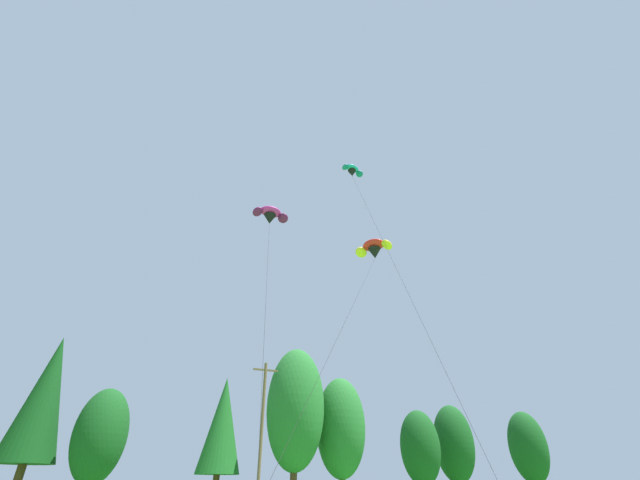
% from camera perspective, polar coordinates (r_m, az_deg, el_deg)
% --- Properties ---
extents(treeline_tree_c, '(4.81, 4.81, 14.58)m').
position_cam_1_polar(treeline_tree_c, '(46.85, -33.65, -17.49)').
color(treeline_tree_c, '#472D19').
rests_on(treeline_tree_c, ground_plane).
extents(treeline_tree_d, '(4.49, 4.49, 9.96)m').
position_cam_1_polar(treeline_tree_d, '(44.44, -27.99, -22.65)').
color(treeline_tree_d, '#472D19').
rests_on(treeline_tree_d, ground_plane).
extents(treeline_tree_e, '(4.29, 4.29, 12.23)m').
position_cam_1_polar(treeline_tree_e, '(47.16, -13.29, -23.41)').
color(treeline_tree_e, '#472D19').
rests_on(treeline_tree_e, ground_plane).
extents(treeline_tree_f, '(5.89, 5.89, 15.17)m').
position_cam_1_polar(treeline_tree_f, '(46.00, -3.39, -22.01)').
color(treeline_tree_f, '#472D19').
rests_on(treeline_tree_f, ground_plane).
extents(treeline_tree_g, '(5.25, 5.25, 12.77)m').
position_cam_1_polar(treeline_tree_g, '(48.90, 2.88, -24.27)').
color(treeline_tree_g, '#472D19').
rests_on(treeline_tree_g, ground_plane).
extents(treeline_tree_h, '(4.51, 4.51, 10.04)m').
position_cam_1_polar(treeline_tree_h, '(54.25, 13.62, -25.97)').
color(treeline_tree_h, '#472D19').
rests_on(treeline_tree_h, ground_plane).
extents(treeline_tree_i, '(4.84, 4.84, 11.26)m').
position_cam_1_polar(treeline_tree_i, '(59.61, 17.94, -25.07)').
color(treeline_tree_i, '#472D19').
rests_on(treeline_tree_i, ground_plane).
extents(treeline_tree_j, '(4.77, 4.77, 11.01)m').
position_cam_1_polar(treeline_tree_j, '(66.58, 26.72, -24.10)').
color(treeline_tree_j, '#472D19').
rests_on(treeline_tree_j, ground_plane).
extents(utility_pole, '(2.20, 0.26, 11.58)m').
position_cam_1_polar(utility_pole, '(37.61, -8.05, -24.61)').
color(utility_pole, brown).
rests_on(utility_pole, ground_plane).
extents(parafoil_kite_high_magenta, '(5.50, 17.82, 21.88)m').
position_cam_1_polar(parafoil_kite_high_magenta, '(36.77, -6.86, 3.40)').
color(parafoil_kite_high_magenta, '#D12893').
extents(parafoil_kite_mid_teal, '(2.42, 9.30, 23.23)m').
position_cam_1_polar(parafoil_kite_mid_teal, '(33.70, 4.50, 9.43)').
color(parafoil_kite_mid_teal, teal).
extents(parafoil_kite_far_red_yellow, '(15.32, 18.72, 20.49)m').
position_cam_1_polar(parafoil_kite_far_red_yellow, '(38.92, 7.44, -1.20)').
color(parafoil_kite_far_red_yellow, red).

